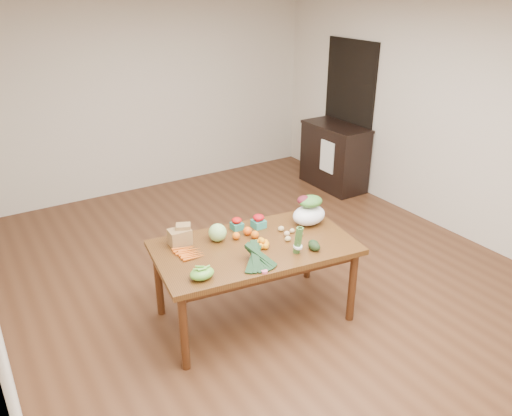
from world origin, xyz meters
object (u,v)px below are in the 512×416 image
dining_table (255,282)px  kale_bunch (259,258)px  cabinet (334,156)px  cabbage (218,233)px  asparagus_bundle (298,240)px  paper_bag (180,236)px  mandarin_cluster (262,242)px  salad_bag (309,212)px

dining_table → kale_bunch: kale_bunch is taller
cabinet → kale_bunch: cabinet is taller
cabbage → asparagus_bundle: size_ratio=0.64×
kale_bunch → asparagus_bundle: size_ratio=1.60×
kale_bunch → asparagus_bundle: (0.39, 0.01, 0.05)m
dining_table → paper_bag: size_ratio=6.92×
asparagus_bundle → mandarin_cluster: bearing=134.9°
cabinet → paper_bag: bearing=-151.5°
dining_table → salad_bag: bearing=14.7°
mandarin_cluster → salad_bag: salad_bag is taller
dining_table → cabbage: cabbage is taller
dining_table → cabbage: bearing=142.2°
asparagus_bundle → cabinet: bearing=52.3°
paper_bag → cabbage: size_ratio=1.55×
kale_bunch → salad_bag: bearing=34.4°
mandarin_cluster → dining_table: bearing=121.5°
paper_bag → mandarin_cluster: paper_bag is taller
cabbage → mandarin_cluster: 0.41m
mandarin_cluster → kale_bunch: 0.33m
cabinet → salad_bag: 2.91m
asparagus_bundle → cabbage: bearing=137.7°
cabbage → mandarin_cluster: cabbage is taller
cabinet → salad_bag: salad_bag is taller
mandarin_cluster → asparagus_bundle: bearing=-53.0°
cabbage → salad_bag: size_ratio=0.49×
dining_table → mandarin_cluster: 0.42m
kale_bunch → asparagus_bundle: asparagus_bundle is taller
dining_table → salad_bag: (0.65, 0.08, 0.50)m
cabinet → mandarin_cluster: (-2.66, -2.17, 0.32)m
cabinet → cabbage: size_ratio=6.39×
mandarin_cluster → kale_bunch: (-0.20, -0.26, 0.04)m
cabinet → asparagus_bundle: asparagus_bundle is taller
dining_table → kale_bunch: size_ratio=4.29×
cabbage → kale_bunch: (0.07, -0.56, 0.00)m
cabbage → salad_bag: (0.88, -0.16, 0.05)m
cabbage → kale_bunch: bearing=-82.5°
cabinet → mandarin_cluster: cabinet is taller
dining_table → cabbage: size_ratio=10.74×
dining_table → salad_bag: size_ratio=5.24×
paper_bag → kale_bunch: size_ratio=0.62×
dining_table → cabinet: (2.70, 2.10, 0.10)m
mandarin_cluster → kale_bunch: kale_bunch is taller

